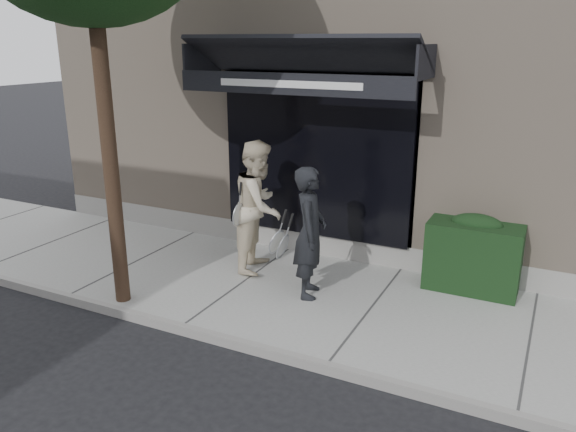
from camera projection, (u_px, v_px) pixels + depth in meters
The scene contains 7 objects.
ground at pixel (371, 316), 7.66m from camera, with size 80.00×80.00×0.00m, color black.
sidewalk at pixel (371, 312), 7.65m from camera, with size 20.00×3.00×0.12m, color gray.
curb at pixel (327, 368), 6.32m from camera, with size 20.00×0.10×0.14m, color gray.
building_facade at pixel (456, 85), 11.08m from camera, with size 14.30×8.04×5.64m.
hedge at pixel (474, 254), 8.07m from camera, with size 1.30×0.70×1.14m.
pedestrian_front at pixel (310, 233), 7.76m from camera, with size 0.76×0.91×1.86m.
pedestrian_back at pixel (259, 206), 8.67m from camera, with size 0.95×1.13×2.05m.
Camera 1 is at (2.05, -6.68, 3.60)m, focal length 35.00 mm.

